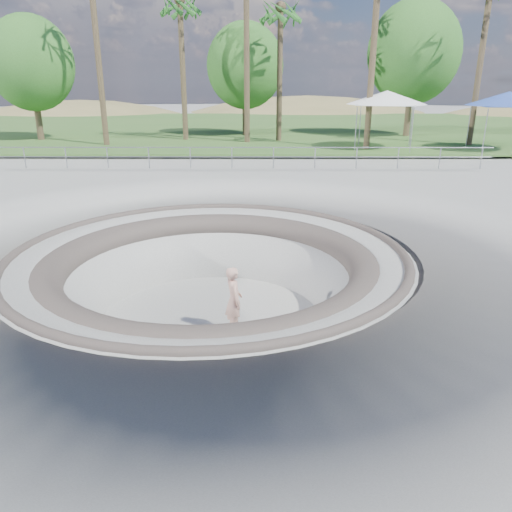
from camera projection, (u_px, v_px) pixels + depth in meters
name	position (u px, v px, depth m)	size (l,w,h in m)	color
ground	(209.00, 253.00, 12.89)	(180.00, 180.00, 0.00)	#A9A9A4
skate_bowl	(211.00, 316.00, 13.50)	(14.00, 14.00, 4.10)	#A9A9A4
grass_strip	(244.00, 127.00, 44.87)	(180.00, 36.00, 0.12)	#355D25
distant_hills	(276.00, 166.00, 69.11)	(103.20, 45.00, 28.60)	brown
safety_railing	(232.00, 158.00, 23.97)	(25.00, 0.06, 1.03)	gray
skateboard	(234.00, 332.00, 12.65)	(0.85, 0.55, 0.09)	#93593B
skater	(234.00, 300.00, 12.35)	(0.64, 0.42, 1.75)	tan
canopy_white	(387.00, 98.00, 29.48)	(6.41, 6.41, 3.35)	gray
canopy_blue	(508.00, 99.00, 28.73)	(6.53, 6.53, 3.31)	gray
palm_b	(180.00, 9.00, 32.14)	(2.60, 2.60, 9.71)	#4F3F2D
palm_d	(281.00, 16.00, 31.70)	(2.60, 2.60, 9.20)	#4F3F2D
bushy_tree_left	(31.00, 63.00, 33.21)	(5.68, 5.16, 8.19)	#4F3F2D
bushy_tree_mid	(245.00, 66.00, 36.30)	(5.59, 5.09, 8.07)	#4F3F2D
bushy_tree_right	(414.00, 53.00, 35.29)	(6.56, 5.96, 9.46)	#4F3F2D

